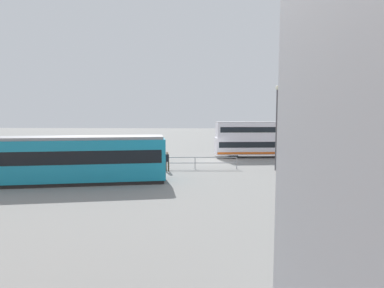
# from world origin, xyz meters

# --- Properties ---
(ground_plane) EXTENTS (160.00, 160.00, 0.00)m
(ground_plane) POSITION_xyz_m (0.00, 0.00, 0.00)
(ground_plane) COLOR gray
(double_decker_bus) EXTENTS (10.26, 3.39, 4.02)m
(double_decker_bus) POSITION_xyz_m (-5.30, -3.41, 2.05)
(double_decker_bus) COLOR silver
(double_decker_bus) RESTS_ON ground
(tram_yellow) EXTENTS (13.92, 5.14, 3.28)m
(tram_yellow) POSITION_xyz_m (10.43, 10.94, 1.71)
(tram_yellow) COLOR teal
(tram_yellow) RESTS_ON ground
(pedestrian_near_railing) EXTENTS (0.41, 0.41, 1.68)m
(pedestrian_near_railing) POSITION_xyz_m (4.01, 6.00, 0.96)
(pedestrian_near_railing) COLOR #4C3F2D
(pedestrian_near_railing) RESTS_ON ground
(pedestrian_railing) EXTENTS (7.43, 0.52, 1.08)m
(pedestrian_railing) POSITION_xyz_m (1.69, 4.85, 0.74)
(pedestrian_railing) COLOR gray
(pedestrian_railing) RESTS_ON ground
(info_sign) EXTENTS (1.00, 0.28, 2.58)m
(info_sign) POSITION_xyz_m (5.92, 4.06, 1.78)
(info_sign) COLOR slate
(info_sign) RESTS_ON ground
(street_lamp) EXTENTS (0.36, 0.36, 7.23)m
(street_lamp) POSITION_xyz_m (-5.29, 5.06, 4.20)
(street_lamp) COLOR #4C4C51
(street_lamp) RESTS_ON ground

